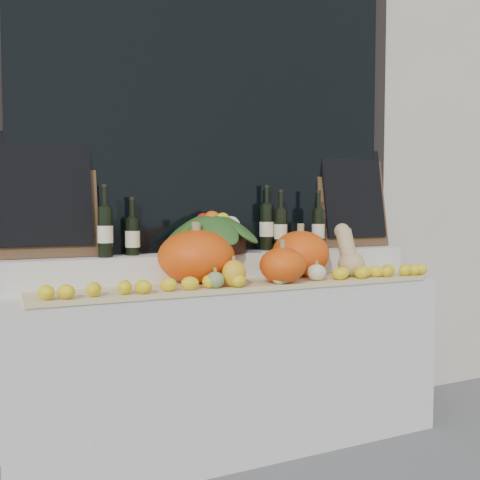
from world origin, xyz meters
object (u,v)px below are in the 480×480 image
object	(u,v)px
pumpkin_left	(196,256)
butternut_squash	(349,254)
pumpkin_right	(301,253)
wine_bottle_tall	(267,227)
produce_bowl	(212,232)

from	to	relation	value
pumpkin_left	butternut_squash	world-z (taller)	butternut_squash
butternut_squash	pumpkin_left	bearing A→B (deg)	173.80
pumpkin_right	butternut_squash	xyz separation A→B (m)	(0.25, -0.10, -0.01)
pumpkin_left	butternut_squash	xyz separation A→B (m)	(0.87, -0.09, -0.01)
pumpkin_right	wine_bottle_tall	size ratio (longest dim) A/B	0.85
produce_bowl	wine_bottle_tall	world-z (taller)	wine_bottle_tall
pumpkin_right	butternut_squash	distance (m)	0.27
produce_bowl	wine_bottle_tall	bearing A→B (deg)	7.71
pumpkin_left	produce_bowl	size ratio (longest dim) A/B	0.70
butternut_squash	wine_bottle_tall	size ratio (longest dim) A/B	0.78
pumpkin_left	produce_bowl	distance (m)	0.25
pumpkin_right	produce_bowl	world-z (taller)	produce_bowl
pumpkin_left	produce_bowl	bearing A→B (deg)	46.63
pumpkin_left	produce_bowl	world-z (taller)	produce_bowl
wine_bottle_tall	pumpkin_left	bearing A→B (deg)	-157.83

